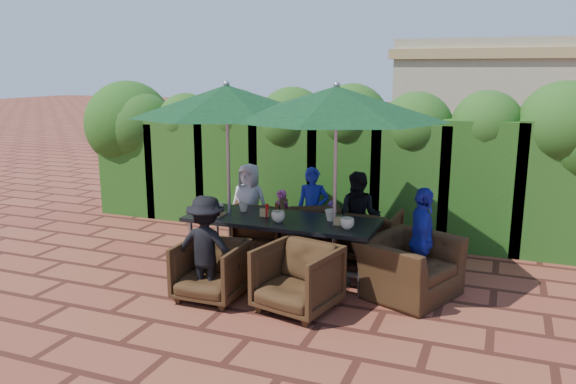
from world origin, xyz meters
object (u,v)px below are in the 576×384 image
(umbrella_right, at_px, (336,103))
(chair_far_mid, at_px, (309,224))
(chair_end_right, at_px, (409,258))
(chair_near_left, at_px, (211,268))
(chair_near_right, at_px, (297,275))
(dining_table, at_px, (281,224))
(umbrella_left, at_px, (227,101))
(chair_far_right, at_px, (371,232))
(chair_far_left, at_px, (260,221))

(umbrella_right, distance_m, chair_far_mid, 2.17)
(umbrella_right, relative_size, chair_end_right, 2.46)
(chair_near_left, xyz_separation_m, chair_end_right, (2.10, 0.93, 0.09))
(chair_near_left, relative_size, chair_near_right, 0.92)
(dining_table, relative_size, chair_near_left, 3.28)
(umbrella_left, distance_m, umbrella_right, 1.42)
(umbrella_right, bearing_deg, chair_near_right, -98.51)
(chair_far_mid, xyz_separation_m, chair_far_right, (0.90, 0.02, -0.03))
(chair_far_left, relative_size, chair_near_left, 1.00)
(umbrella_right, height_order, chair_near_left, umbrella_right)
(chair_near_left, bearing_deg, dining_table, 64.77)
(dining_table, bearing_deg, chair_far_right, 47.15)
(chair_far_left, distance_m, chair_far_right, 1.71)
(chair_far_right, distance_m, chair_end_right, 1.30)
(umbrella_right, relative_size, chair_far_left, 3.48)
(umbrella_left, bearing_deg, chair_far_left, 93.70)
(chair_near_left, distance_m, chair_near_right, 1.04)
(chair_far_left, bearing_deg, dining_table, 116.09)
(dining_table, relative_size, chair_far_left, 3.27)
(umbrella_left, relative_size, umbrella_right, 0.95)
(umbrella_right, distance_m, chair_near_left, 2.39)
(umbrella_right, xyz_separation_m, chair_near_left, (-1.18, -0.97, -1.84))
(chair_far_left, bearing_deg, chair_end_right, 144.32)
(chair_far_left, distance_m, chair_near_left, 2.09)
(chair_far_left, height_order, chair_far_right, chair_far_right)
(dining_table, distance_m, chair_far_mid, 1.01)
(chair_far_left, height_order, chair_far_mid, chair_far_mid)
(umbrella_left, height_order, umbrella_right, same)
(chair_far_left, distance_m, chair_near_right, 2.42)
(chair_near_left, distance_m, chair_end_right, 2.30)
(chair_far_left, relative_size, chair_far_right, 0.96)
(umbrella_left, xyz_separation_m, chair_far_mid, (0.73, 1.04, -1.79))
(chair_near_left, bearing_deg, chair_far_mid, 75.47)
(chair_end_right, bearing_deg, chair_far_left, 88.06)
(chair_far_mid, bearing_deg, chair_far_right, 157.48)
(dining_table, distance_m, chair_near_right, 1.15)
(chair_far_left, bearing_deg, umbrella_right, 133.22)
(chair_far_mid, xyz_separation_m, chair_end_right, (1.61, -1.07, 0.04))
(chair_far_left, distance_m, chair_far_mid, 0.81)
(chair_far_left, bearing_deg, chair_near_right, 113.52)
(chair_far_right, bearing_deg, chair_end_right, 125.94)
(chair_far_left, xyz_separation_m, chair_end_right, (2.42, -1.14, 0.09))
(chair_near_left, bearing_deg, chair_far_right, 54.72)
(chair_end_right, bearing_deg, umbrella_right, 110.57)
(chair_far_right, bearing_deg, dining_table, 50.09)
(chair_near_left, xyz_separation_m, chair_near_right, (1.04, 0.06, 0.03))
(umbrella_right, distance_m, chair_far_right, 2.11)
(umbrella_right, xyz_separation_m, chair_end_right, (0.93, -0.04, -1.75))
(dining_table, xyz_separation_m, chair_far_left, (-0.78, 1.05, -0.30))
(umbrella_left, bearing_deg, chair_far_right, 33.06)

